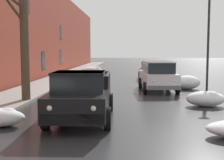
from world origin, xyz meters
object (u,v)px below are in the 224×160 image
object	(u,v)px
sedan_black_parked_kerbside_mid	(151,71)
street_lamp_post	(208,35)
pickup_truck_black_approaching_near_lane	(82,95)
suv_white_parked_kerbside_close	(158,75)
bare_tree_second_along_sidewalk	(24,34)

from	to	relation	value
sedan_black_parked_kerbside_mid	street_lamp_post	size ratio (longest dim) A/B	0.69
pickup_truck_black_approaching_near_lane	sedan_black_parked_kerbside_mid	xyz separation A→B (m)	(3.62, 15.34, -0.13)
suv_white_parked_kerbside_close	sedan_black_parked_kerbside_mid	xyz separation A→B (m)	(0.15, 7.35, -0.23)
pickup_truck_black_approaching_near_lane	sedan_black_parked_kerbside_mid	world-z (taller)	pickup_truck_black_approaching_near_lane
suv_white_parked_kerbside_close	street_lamp_post	size ratio (longest dim) A/B	0.75
bare_tree_second_along_sidewalk	sedan_black_parked_kerbside_mid	size ratio (longest dim) A/B	1.45
bare_tree_second_along_sidewalk	street_lamp_post	size ratio (longest dim) A/B	1.01
pickup_truck_black_approaching_near_lane	sedan_black_parked_kerbside_mid	distance (m)	15.76
suv_white_parked_kerbside_close	sedan_black_parked_kerbside_mid	bearing A→B (deg)	88.87
suv_white_parked_kerbside_close	street_lamp_post	bearing A→B (deg)	9.33
pickup_truck_black_approaching_near_lane	suv_white_parked_kerbside_close	world-z (taller)	suv_white_parked_kerbside_close
street_lamp_post	pickup_truck_black_approaching_near_lane	bearing A→B (deg)	-127.81
sedan_black_parked_kerbside_mid	pickup_truck_black_approaching_near_lane	bearing A→B (deg)	-103.30
pickup_truck_black_approaching_near_lane	street_lamp_post	distance (m)	11.05
suv_white_parked_kerbside_close	sedan_black_parked_kerbside_mid	world-z (taller)	suv_white_parked_kerbside_close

